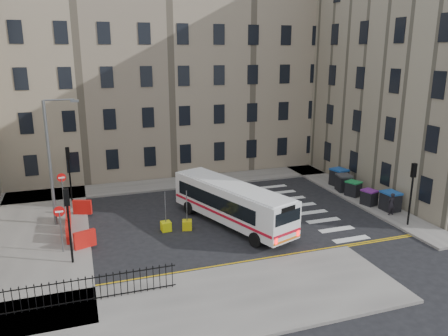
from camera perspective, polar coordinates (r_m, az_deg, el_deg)
ground at (r=30.91m, az=3.74°, el=-5.92°), size 120.00×120.00×0.00m
pavement_north at (r=37.24m, az=-9.98°, el=-2.32°), size 36.00×3.20×0.15m
pavement_east at (r=38.27m, az=13.97°, el=-2.07°), size 2.40×26.00×0.15m
pavement_west at (r=29.84m, az=-23.04°, el=-7.78°), size 6.00×22.00×0.15m
pavement_sw at (r=20.34m, az=-4.13°, el=-17.61°), size 20.00×6.00×0.15m
terrace_north at (r=42.39m, az=-13.39°, el=11.37°), size 38.30×10.80×17.20m
corner_east at (r=43.74m, az=25.41°, el=11.77°), size 17.80×24.30×19.20m
traffic_light_east at (r=30.07m, az=23.37°, el=-1.99°), size 0.28×0.22×4.10m
traffic_light_nw at (r=34.12m, az=-19.61°, el=0.30°), size 0.28×0.22×4.10m
traffic_light_sw at (r=24.06m, az=-19.69°, el=-5.72°), size 0.28×0.22×4.10m
streetlamp at (r=29.44m, az=-21.83°, el=0.79°), size 0.50×0.22×8.14m
no_entry_north at (r=32.41m, az=-20.38°, el=-1.98°), size 0.60×0.08×3.00m
no_entry_south at (r=25.76m, az=-20.64°, el=-6.33°), size 0.60×0.08×3.00m
roadworks_barriers at (r=29.04m, az=-18.95°, el=-6.77°), size 1.66×6.26×1.00m
iron_railings at (r=21.09m, az=-17.12°, el=-14.87°), size 7.80×0.04×1.20m
bus at (r=28.40m, az=0.99°, el=-4.46°), size 5.49×10.05×2.69m
wheelie_bin_a at (r=32.91m, az=20.90°, el=-4.05°), size 1.12×1.28×1.36m
wheelie_bin_b at (r=33.60m, az=18.42°, el=-3.65°), size 1.12×1.21×1.12m
wheelie_bin_c at (r=35.28m, az=16.53°, el=-2.58°), size 1.25×1.32×1.16m
wheelie_bin_d at (r=36.26m, az=15.35°, el=-1.87°), size 1.28×1.40×1.34m
wheelie_bin_e at (r=37.62m, az=14.77°, el=-1.16°), size 1.34×1.48×1.42m
pedestrian at (r=31.99m, az=21.02°, el=-4.41°), size 0.59×0.40×1.56m
bollard_yellow at (r=28.11m, az=-7.59°, el=-7.55°), size 0.65×0.65×0.60m
bollard_chevron at (r=28.17m, az=-4.84°, el=-7.42°), size 0.73×0.73×0.60m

